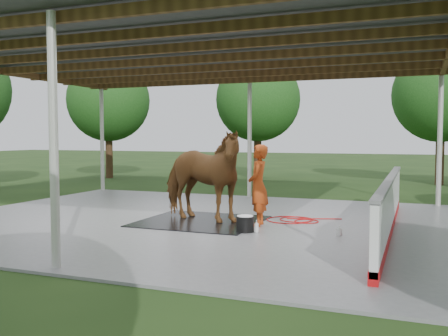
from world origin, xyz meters
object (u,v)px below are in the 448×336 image
(handler, at_px, (258,185))
(wash_bucket, at_px, (245,223))
(dasher_board, at_px, (390,207))
(horse, at_px, (200,176))

(handler, distance_m, wash_bucket, 1.07)
(handler, bearing_deg, wash_bucket, -12.18)
(dasher_board, distance_m, handler, 2.81)
(dasher_board, xyz_separation_m, handler, (-2.78, -0.20, 0.36))
(dasher_board, relative_size, horse, 3.21)
(wash_bucket, bearing_deg, handler, 86.85)
(handler, bearing_deg, dasher_board, 85.16)
(dasher_board, distance_m, wash_bucket, 3.01)
(horse, distance_m, wash_bucket, 1.83)
(horse, bearing_deg, handler, -76.52)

